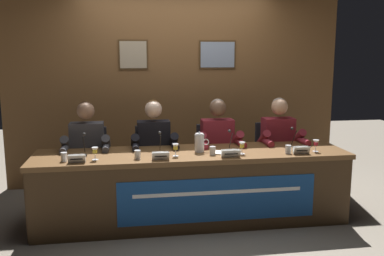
{
  "coord_description": "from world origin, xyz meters",
  "views": [
    {
      "loc": [
        -0.66,
        -4.2,
        1.74
      ],
      "look_at": [
        0.0,
        0.0,
        0.99
      ],
      "focal_mm": 39.65,
      "sensor_mm": 36.0,
      "label": 1
    }
  ],
  "objects_px": {
    "panelist_far_left": "(87,149)",
    "water_cup_center_right": "(213,151)",
    "microphone_center_left": "(161,147)",
    "juice_glass_center_right": "(242,146)",
    "nameplate_center_right": "(231,153)",
    "chair_center_left": "(153,167)",
    "panelist_center_right": "(219,145)",
    "nameplate_center_left": "(161,156)",
    "microphone_far_right": "(295,141)",
    "chair_far_left": "(89,169)",
    "microphone_center_right": "(231,145)",
    "water_pitcher_central": "(200,143)",
    "panelist_center_left": "(154,147)",
    "chair_far_right": "(273,162)",
    "water_cup_far_left": "(64,157)",
    "juice_glass_far_left": "(95,151)",
    "juice_glass_center_left": "(176,148)",
    "juice_glass_far_right": "(316,143)",
    "water_cup_center_left": "(138,155)",
    "water_cup_far_right": "(288,150)",
    "nameplate_far_left": "(77,159)",
    "chair_center_right": "(215,164)",
    "conference_table": "(194,177)",
    "microphone_far_left": "(84,148)",
    "document_stack_center_right": "(224,153)",
    "panelist_far_right": "(280,143)",
    "nameplate_far_right": "(301,150)"
  },
  "relations": [
    {
      "from": "water_cup_far_left",
      "to": "panelist_far_right",
      "type": "height_order",
      "value": "panelist_far_right"
    },
    {
      "from": "chair_far_left",
      "to": "water_pitcher_central",
      "type": "relative_size",
      "value": 4.32
    },
    {
      "from": "panelist_center_left",
      "to": "water_cup_center_left",
      "type": "distance_m",
      "value": 0.61
    },
    {
      "from": "nameplate_center_left",
      "to": "microphone_far_right",
      "type": "xyz_separation_m",
      "value": [
        1.46,
        0.29,
        0.03
      ]
    },
    {
      "from": "chair_center_left",
      "to": "panelist_center_right",
      "type": "distance_m",
      "value": 0.8
    },
    {
      "from": "juice_glass_center_left",
      "to": "chair_center_right",
      "type": "height_order",
      "value": "chair_center_right"
    },
    {
      "from": "chair_center_left",
      "to": "chair_far_right",
      "type": "distance_m",
      "value": 1.45
    },
    {
      "from": "water_cup_far_left",
      "to": "microphone_center_right",
      "type": "bearing_deg",
      "value": 4.98
    },
    {
      "from": "juice_glass_far_right",
      "to": "water_cup_far_left",
      "type": "bearing_deg",
      "value": -179.81
    },
    {
      "from": "juice_glass_center_left",
      "to": "juice_glass_center_right",
      "type": "bearing_deg",
      "value": -1.16
    },
    {
      "from": "panelist_center_right",
      "to": "document_stack_center_right",
      "type": "bearing_deg",
      "value": -96.51
    },
    {
      "from": "microphone_center_right",
      "to": "water_pitcher_central",
      "type": "distance_m",
      "value": 0.33
    },
    {
      "from": "water_cup_center_right",
      "to": "panelist_far_right",
      "type": "distance_m",
      "value": 1.05
    },
    {
      "from": "juice_glass_far_right",
      "to": "juice_glass_far_left",
      "type": "bearing_deg",
      "value": -179.93
    },
    {
      "from": "panelist_far_right",
      "to": "nameplate_far_right",
      "type": "height_order",
      "value": "panelist_far_right"
    },
    {
      "from": "panelist_far_left",
      "to": "water_cup_center_right",
      "type": "height_order",
      "value": "panelist_far_left"
    },
    {
      "from": "juice_glass_far_left",
      "to": "panelist_center_right",
      "type": "relative_size",
      "value": 0.1
    },
    {
      "from": "juice_glass_far_left",
      "to": "panelist_center_left",
      "type": "bearing_deg",
      "value": 42.89
    },
    {
      "from": "water_cup_far_left",
      "to": "nameplate_center_left",
      "type": "xyz_separation_m",
      "value": [
        0.9,
        -0.09,
        0.0
      ]
    },
    {
      "from": "panelist_center_left",
      "to": "nameplate_center_left",
      "type": "xyz_separation_m",
      "value": [
        0.02,
        -0.66,
        0.06
      ]
    },
    {
      "from": "chair_far_left",
      "to": "juice_glass_far_left",
      "type": "height_order",
      "value": "chair_far_left"
    },
    {
      "from": "water_cup_center_right",
      "to": "microphone_far_right",
      "type": "distance_m",
      "value": 0.94
    },
    {
      "from": "panelist_center_left",
      "to": "microphone_far_right",
      "type": "xyz_separation_m",
      "value": [
        1.47,
        -0.37,
        0.09
      ]
    },
    {
      "from": "microphone_far_left",
      "to": "panelist_far_right",
      "type": "xyz_separation_m",
      "value": [
        2.17,
        0.36,
        -0.09
      ]
    },
    {
      "from": "nameplate_center_right",
      "to": "microphone_center_right",
      "type": "height_order",
      "value": "microphone_center_right"
    },
    {
      "from": "microphone_far_left",
      "to": "water_pitcher_central",
      "type": "bearing_deg",
      "value": -0.64
    },
    {
      "from": "panelist_center_right",
      "to": "microphone_far_right",
      "type": "distance_m",
      "value": 0.84
    },
    {
      "from": "nameplate_center_right",
      "to": "juice_glass_far_right",
      "type": "height_order",
      "value": "juice_glass_far_right"
    },
    {
      "from": "juice_glass_center_right",
      "to": "microphone_center_right",
      "type": "xyz_separation_m",
      "value": [
        -0.08,
        0.12,
        -0.01
      ]
    },
    {
      "from": "microphone_far_left",
      "to": "microphone_center_left",
      "type": "height_order",
      "value": "same"
    },
    {
      "from": "chair_far_left",
      "to": "water_cup_far_left",
      "type": "height_order",
      "value": "chair_far_left"
    },
    {
      "from": "panelist_center_right",
      "to": "nameplate_center_right",
      "type": "distance_m",
      "value": 0.66
    },
    {
      "from": "chair_far_left",
      "to": "panelist_far_left",
      "type": "relative_size",
      "value": 0.73
    },
    {
      "from": "juice_glass_center_right",
      "to": "document_stack_center_right",
      "type": "distance_m",
      "value": 0.2
    },
    {
      "from": "microphone_center_right",
      "to": "water_pitcher_central",
      "type": "bearing_deg",
      "value": 171.71
    },
    {
      "from": "nameplate_center_right",
      "to": "chair_far_right",
      "type": "bearing_deg",
      "value": 48.83
    },
    {
      "from": "conference_table",
      "to": "juice_glass_far_right",
      "type": "xyz_separation_m",
      "value": [
        1.26,
        -0.08,
        0.32
      ]
    },
    {
      "from": "panelist_far_left",
      "to": "water_pitcher_central",
      "type": "relative_size",
      "value": 5.88
    },
    {
      "from": "water_cup_far_left",
      "to": "microphone_far_left",
      "type": "distance_m",
      "value": 0.26
    },
    {
      "from": "juice_glass_center_left",
      "to": "panelist_center_right",
      "type": "xyz_separation_m",
      "value": [
        0.55,
        0.52,
        -0.1
      ]
    },
    {
      "from": "water_cup_far_left",
      "to": "water_pitcher_central",
      "type": "relative_size",
      "value": 0.4
    },
    {
      "from": "nameplate_far_left",
      "to": "water_cup_center_left",
      "type": "xyz_separation_m",
      "value": [
        0.56,
        0.06,
        -0.0
      ]
    },
    {
      "from": "chair_far_right",
      "to": "nameplate_far_right",
      "type": "height_order",
      "value": "chair_far_right"
    },
    {
      "from": "chair_far_left",
      "to": "microphone_center_right",
      "type": "relative_size",
      "value": 4.19
    },
    {
      "from": "nameplate_center_right",
      "to": "water_cup_center_right",
      "type": "xyz_separation_m",
      "value": [
        -0.15,
        0.14,
        -0.0
      ]
    },
    {
      "from": "chair_far_left",
      "to": "microphone_far_left",
      "type": "height_order",
      "value": "microphone_far_left"
    },
    {
      "from": "water_cup_center_left",
      "to": "water_cup_far_right",
      "type": "height_order",
      "value": "same"
    },
    {
      "from": "microphone_center_left",
      "to": "juice_glass_center_right",
      "type": "distance_m",
      "value": 0.82
    },
    {
      "from": "nameplate_center_right",
      "to": "juice_glass_far_left",
      "type": "bearing_deg",
      "value": 175.41
    },
    {
      "from": "microphone_far_left",
      "to": "chair_center_left",
      "type": "xyz_separation_m",
      "value": [
        0.72,
        0.56,
        -0.37
      ]
    }
  ]
}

